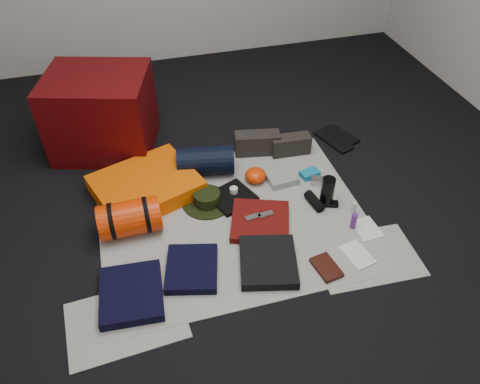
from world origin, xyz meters
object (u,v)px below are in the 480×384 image
object	(u,v)px
red_cabinet	(101,113)
water_bottle	(327,192)
paperback_book	(326,267)
stuff_sack	(130,218)
navy_duffel	(205,161)
sleeping_pad	(146,186)
compact_camera	(319,181)

from	to	relation	value
red_cabinet	water_bottle	bearing A→B (deg)	-21.60
paperback_book	water_bottle	bearing A→B (deg)	57.40
stuff_sack	navy_duffel	world-z (taller)	stuff_sack
stuff_sack	red_cabinet	bearing A→B (deg)	94.81
sleeping_pad	navy_duffel	distance (m)	0.43
compact_camera	paperback_book	bearing A→B (deg)	-87.33
red_cabinet	sleeping_pad	size ratio (longest dim) A/B	1.09
stuff_sack	navy_duffel	bearing A→B (deg)	37.37
red_cabinet	compact_camera	size ratio (longest dim) A/B	6.20
stuff_sack	water_bottle	xyz separation A→B (m)	(1.21, -0.09, -0.00)
red_cabinet	compact_camera	distance (m)	1.57
sleeping_pad	paperback_book	distance (m)	1.25
navy_duffel	compact_camera	xyz separation A→B (m)	(0.70, -0.32, -0.08)
red_cabinet	navy_duffel	bearing A→B (deg)	-22.39
sleeping_pad	red_cabinet	bearing A→B (deg)	108.94
sleeping_pad	stuff_sack	xyz separation A→B (m)	(-0.13, -0.32, 0.05)
compact_camera	red_cabinet	bearing A→B (deg)	170.23
sleeping_pad	water_bottle	distance (m)	1.15
stuff_sack	compact_camera	distance (m)	1.25
red_cabinet	water_bottle	xyz separation A→B (m)	(1.28, -1.01, -0.17)
compact_camera	stuff_sack	bearing A→B (deg)	-153.35
sleeping_pad	water_bottle	size ratio (longest dim) A/B	3.04
paperback_book	sleeping_pad	bearing A→B (deg)	124.54
sleeping_pad	navy_duffel	world-z (taller)	navy_duffel
water_bottle	paperback_book	size ratio (longest dim) A/B	1.15
navy_duffel	compact_camera	world-z (taller)	navy_duffel
water_bottle	sleeping_pad	bearing A→B (deg)	159.16
sleeping_pad	stuff_sack	bearing A→B (deg)	-112.02
compact_camera	navy_duffel	bearing A→B (deg)	177.66
sleeping_pad	compact_camera	size ratio (longest dim) A/B	5.71
navy_duffel	paperback_book	world-z (taller)	navy_duffel
stuff_sack	navy_duffel	xyz separation A→B (m)	(0.54, 0.41, -0.01)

